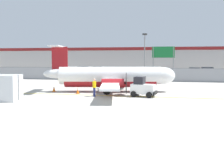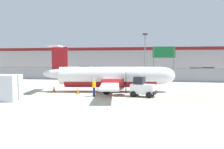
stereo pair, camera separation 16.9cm
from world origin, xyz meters
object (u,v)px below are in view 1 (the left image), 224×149
commuter_airplane (113,77)px  ground_crew_worker (94,87)px  parked_car_2 (117,71)px  traffic_cone_near_right (54,89)px  parked_car_0 (83,70)px  parked_car_7 (207,71)px  apron_light_pole (145,54)px  traffic_cone_near_left (78,91)px  parked_car_4 (147,71)px  parked_car_6 (194,71)px  parked_car_5 (179,73)px  parked_car_1 (98,70)px  parked_car_3 (132,73)px  highway_sign (163,55)px  cargo_container (5,88)px  baggage_tug (143,88)px

commuter_airplane → ground_crew_worker: bearing=-116.1°
commuter_airplane → parked_car_2: (-4.33, 27.46, -0.71)m
ground_crew_worker → traffic_cone_near_right: bearing=155.8°
parked_car_0 → parked_car_7: size_ratio=0.98×
parked_car_7 → apron_light_pole: apron_light_pole is taller
traffic_cone_near_left → traffic_cone_near_right: size_ratio=1.00×
parked_car_0 → parked_car_4: same height
parked_car_7 → parked_car_6: bearing=38.0°
parked_car_5 → parked_car_6: (3.46, 6.90, 0.00)m
parked_car_1 → parked_car_3: bearing=-51.1°
highway_sign → parked_car_3: bearing=135.0°
parked_car_5 → traffic_cone_near_right: bearing=-122.9°
traffic_cone_near_left → parked_car_6: (15.12, 29.81, 0.58)m
parked_car_4 → parked_car_6: bearing=-174.0°
cargo_container → parked_car_2: size_ratio=0.62×
baggage_tug → parked_car_7: 35.12m
parked_car_6 → ground_crew_worker: bearing=73.9°
traffic_cone_near_right → parked_car_5: size_ratio=0.15×
cargo_container → apron_light_pole: (10.75, 18.30, 3.20)m
parked_car_3 → parked_car_6: same height
commuter_airplane → parked_car_0: (-12.74, 29.92, -0.71)m
parked_car_1 → parked_car_7: bearing=-5.0°
parked_car_2 → parked_car_6: bearing=179.5°
ground_crew_worker → apron_light_pole: (3.77, 14.75, 3.35)m
parked_car_2 → parked_car_6: same height
traffic_cone_near_right → baggage_tug: bearing=-9.7°
baggage_tug → traffic_cone_near_right: (-9.66, 1.66, -0.54)m
cargo_container → parked_car_7: bearing=51.3°
parked_car_4 → parked_car_6: size_ratio=0.99×
parked_car_4 → baggage_tug: bearing=97.5°
parked_car_1 → commuter_airplane: bearing=-79.8°
traffic_cone_near_left → apron_light_pole: (5.94, 13.21, 3.99)m
parked_car_1 → traffic_cone_near_left: bearing=-86.5°
baggage_tug → highway_sign: (2.06, 17.96, 3.28)m
commuter_airplane → highway_sign: bearing=59.7°
baggage_tug → highway_sign: 18.38m
baggage_tug → parked_car_6: (8.48, 30.51, 0.04)m
parked_car_7 → traffic_cone_near_left: bearing=56.8°
commuter_airplane → parked_car_0: commuter_airplane is taller
traffic_cone_near_left → parked_car_5: 25.72m
ground_crew_worker → highway_sign: (6.53, 18.80, 3.19)m
ground_crew_worker → parked_car_2: bearing=97.5°
parked_car_7 → cargo_container: bearing=54.6°
highway_sign → cargo_container: bearing=-121.2°
cargo_container → parked_car_3: 29.12m
parked_car_0 → apron_light_pole: apron_light_pole is taller
cargo_container → traffic_cone_near_left: 7.04m
traffic_cone_near_right → parked_car_2: (1.90, 28.67, 0.58)m
ground_crew_worker → parked_car_3: same height
cargo_container → parked_car_2: bearing=76.6°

